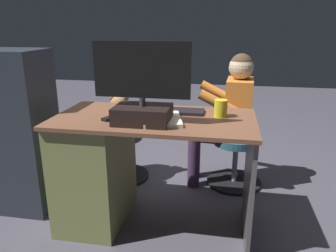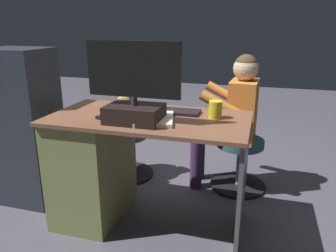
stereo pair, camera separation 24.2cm
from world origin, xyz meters
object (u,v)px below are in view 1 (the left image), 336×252
object	(u,v)px
cup	(221,108)
visitor_chair	(235,157)
teddy_bear	(120,115)
office_chair_teddy	(122,152)
tv_remote	(112,117)
computer_mouse	(129,108)
monitor	(142,98)
desk	(108,166)
keyboard	(171,111)
person	(229,111)

from	to	relation	value
cup	visitor_chair	xyz separation A→B (m)	(-0.13, -0.61, -0.57)
cup	teddy_bear	distance (m)	1.05
visitor_chair	office_chair_teddy	bearing A→B (deg)	3.11
visitor_chair	tv_remote	bearing A→B (deg)	44.69
computer_mouse	teddy_bear	xyz separation A→B (m)	(0.24, -0.53, -0.20)
office_chair_teddy	visitor_chair	distance (m)	0.98
monitor	computer_mouse	distance (m)	0.33
desk	monitor	distance (m)	0.59
visitor_chair	keyboard	bearing A→B (deg)	51.41
monitor	teddy_bear	distance (m)	0.94
computer_mouse	office_chair_teddy	world-z (taller)	computer_mouse
teddy_bear	visitor_chair	bearing A→B (deg)	-177.55
computer_mouse	person	bearing A→B (deg)	-139.44
keyboard	office_chair_teddy	world-z (taller)	keyboard
keyboard	monitor	bearing A→B (deg)	64.24
monitor	keyboard	size ratio (longest dim) A/B	1.32
computer_mouse	person	size ratio (longest dim) A/B	0.09
teddy_bear	computer_mouse	bearing A→B (deg)	114.79
cup	office_chair_teddy	world-z (taller)	cup
tv_remote	person	bearing A→B (deg)	-110.24
monitor	visitor_chair	size ratio (longest dim) A/B	1.21
computer_mouse	person	distance (m)	0.88
monitor	tv_remote	size ratio (longest dim) A/B	3.70
desk	person	size ratio (longest dim) A/B	1.14
monitor	office_chair_teddy	distance (m)	1.10
tv_remote	office_chair_teddy	distance (m)	0.92
computer_mouse	keyboard	bearing A→B (deg)	-178.95
office_chair_teddy	person	xyz separation A→B (m)	(-0.90, -0.05, 0.41)
desk	office_chair_teddy	size ratio (longest dim) A/B	2.67
desk	visitor_chair	world-z (taller)	desk
person	monitor	bearing A→B (deg)	58.68
keyboard	cup	size ratio (longest dim) A/B	3.89
desk	teddy_bear	size ratio (longest dim) A/B	3.71
tv_remote	office_chair_teddy	size ratio (longest dim) A/B	0.32
office_chair_teddy	person	size ratio (longest dim) A/B	0.43
keyboard	computer_mouse	bearing A→B (deg)	1.05
keyboard	person	distance (m)	0.68
person	computer_mouse	bearing A→B (deg)	40.56
keyboard	tv_remote	xyz separation A→B (m)	(0.33, 0.21, -0.00)
keyboard	teddy_bear	distance (m)	0.77
office_chair_teddy	teddy_bear	bearing A→B (deg)	-90.00
desk	keyboard	world-z (taller)	keyboard
monitor	teddy_bear	xyz separation A→B (m)	(0.40, -0.78, -0.33)
keyboard	person	bearing A→B (deg)	-123.71
desk	monitor	xyz separation A→B (m)	(-0.29, 0.13, 0.51)
desk	person	distance (m)	1.07
computer_mouse	office_chair_teddy	bearing A→B (deg)	-64.74
computer_mouse	teddy_bear	size ratio (longest dim) A/B	0.29
tv_remote	teddy_bear	size ratio (longest dim) A/B	0.45
monitor	tv_remote	world-z (taller)	monitor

